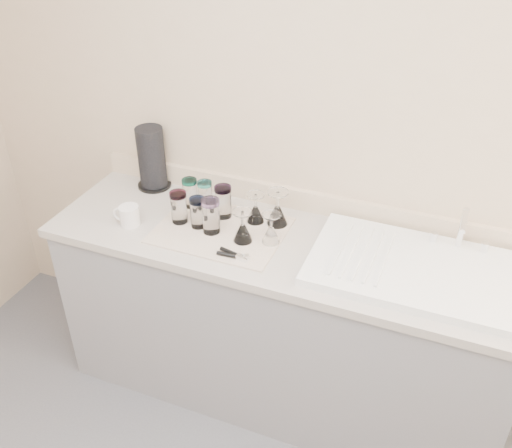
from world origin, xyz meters
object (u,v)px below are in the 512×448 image
at_px(goblet_front_left, 243,231).
at_px(can_opener, 234,255).
at_px(white_mug, 129,216).
at_px(tumbler_blue, 198,212).
at_px(goblet_back_left, 256,212).
at_px(sink_unit, 416,269).
at_px(tumbler_cyan, 205,195).
at_px(goblet_back_right, 277,213).
at_px(paper_towel_roll, 152,159).
at_px(tumbler_lavender, 211,216).
at_px(tumbler_purple, 223,201).
at_px(tumbler_magenta, 179,207).
at_px(goblet_front_right, 271,232).
at_px(tumbler_teal, 190,193).

bearing_deg(goblet_front_left, can_opener, -85.00).
relative_size(can_opener, white_mug, 1.08).
relative_size(tumbler_blue, goblet_back_left, 1.00).
bearing_deg(sink_unit, tumbler_cyan, 172.99).
bearing_deg(white_mug, goblet_back_right, 21.27).
xyz_separation_m(tumbler_blue, paper_towel_roll, (-0.37, 0.25, 0.07)).
distance_m(tumbler_lavender, can_opener, 0.22).
distance_m(tumbler_purple, paper_towel_roll, 0.46).
bearing_deg(tumbler_purple, sink_unit, -5.50).
distance_m(tumbler_magenta, goblet_back_left, 0.34).
distance_m(goblet_front_right, paper_towel_roll, 0.75).
bearing_deg(tumbler_magenta, tumbler_blue, -1.18).
relative_size(tumbler_purple, tumbler_lavender, 0.95).
bearing_deg(paper_towel_roll, tumbler_purple, -17.11).
height_order(tumbler_teal, tumbler_blue, tumbler_blue).
height_order(tumbler_magenta, paper_towel_roll, paper_towel_roll).
height_order(sink_unit, tumbler_lavender, sink_unit).
bearing_deg(tumbler_cyan, can_opener, -47.69).
bearing_deg(goblet_back_left, tumbler_purple, -174.25).
xyz_separation_m(tumbler_teal, tumbler_purple, (0.18, -0.03, 0.01)).
bearing_deg(goblet_back_right, tumbler_blue, -155.10).
height_order(tumbler_cyan, can_opener, tumbler_cyan).
xyz_separation_m(tumbler_lavender, can_opener, (0.16, -0.13, -0.07)).
xyz_separation_m(tumbler_teal, goblet_front_right, (0.45, -0.13, -0.02)).
height_order(tumbler_magenta, can_opener, tumbler_magenta).
distance_m(tumbler_blue, paper_towel_roll, 0.45).
xyz_separation_m(goblet_back_left, goblet_front_left, (0.01, -0.16, 0.00)).
bearing_deg(goblet_front_right, tumbler_cyan, 159.03).
relative_size(tumbler_lavender, can_opener, 1.14).
relative_size(sink_unit, tumbler_purple, 5.45).
bearing_deg(goblet_front_left, paper_towel_roll, 154.81).
height_order(goblet_back_left, white_mug, goblet_back_left).
xyz_separation_m(sink_unit, goblet_front_right, (-0.60, -0.02, 0.03)).
bearing_deg(tumbler_magenta, goblet_front_right, 0.68).
distance_m(tumbler_blue, goblet_front_right, 0.34).
distance_m(tumbler_teal, tumbler_blue, 0.18).
height_order(tumbler_cyan, paper_towel_roll, paper_towel_roll).
distance_m(sink_unit, paper_towel_roll, 1.33).
xyz_separation_m(can_opener, white_mug, (-0.53, 0.06, 0.03)).
distance_m(tumbler_lavender, white_mug, 0.38).
relative_size(sink_unit, tumbler_blue, 5.88).
height_order(sink_unit, goblet_front_right, sink_unit).
distance_m(sink_unit, tumbler_cyan, 0.98).
relative_size(tumbler_teal, goblet_back_right, 0.83).
xyz_separation_m(sink_unit, tumbler_magenta, (-1.03, -0.03, 0.06)).
height_order(goblet_front_left, paper_towel_roll, paper_towel_roll).
bearing_deg(goblet_back_right, goblet_front_right, -80.95).
bearing_deg(sink_unit, goblet_front_left, -175.09).
xyz_separation_m(tumbler_magenta, white_mug, (-0.20, -0.09, -0.04)).
distance_m(goblet_front_left, paper_towel_roll, 0.66).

